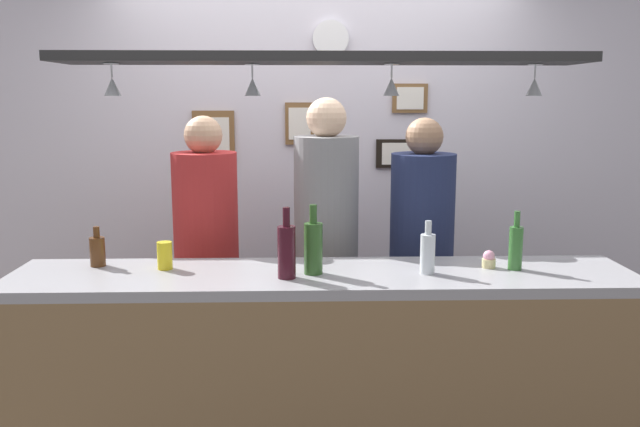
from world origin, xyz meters
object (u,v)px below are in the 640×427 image
object	(u,v)px
person_right_navy_shirt	(422,243)
picture_frame_caricature	(214,138)
bottle_champagne_green	(313,247)
drink_can	(165,256)
wall_clock	(331,38)
bottle_beer_brown_stubby	(97,251)
picture_frame_upper_small	(410,98)
picture_frame_crest	(300,124)
person_left_red_shirt	(206,243)
cupcake	(489,260)
bottle_beer_green_import	(516,246)
picture_frame_lower_pair	(400,154)
bottle_soda_clear	(428,252)
bottle_wine_dark_red	(287,250)
person_middle_grey_shirt	(326,231)

from	to	relation	value
person_right_navy_shirt	picture_frame_caricature	world-z (taller)	picture_frame_caricature
bottle_champagne_green	drink_can	world-z (taller)	bottle_champagne_green
drink_can	wall_clock	xyz separation A→B (m)	(0.79, 1.32, 1.04)
bottle_beer_brown_stubby	picture_frame_upper_small	world-z (taller)	picture_frame_upper_small
picture_frame_caricature	picture_frame_upper_small	world-z (taller)	picture_frame_upper_small
picture_frame_crest	picture_frame_upper_small	size ratio (longest dim) A/B	1.18
person_left_red_shirt	wall_clock	size ratio (longest dim) A/B	7.66
cupcake	bottle_champagne_green	bearing A→B (deg)	-174.13
person_right_navy_shirt	bottle_beer_green_import	bearing A→B (deg)	-65.44
bottle_beer_brown_stubby	picture_frame_lower_pair	xyz separation A→B (m)	(1.54, 1.27, 0.32)
bottle_soda_clear	drink_can	distance (m)	1.15
bottle_wine_dark_red	picture_frame_upper_small	world-z (taller)	picture_frame_upper_small
bottle_beer_green_import	picture_frame_caricature	xyz separation A→B (m)	(-1.48, 1.38, 0.39)
picture_frame_lower_pair	picture_frame_upper_small	world-z (taller)	picture_frame_upper_small
person_middle_grey_shirt	picture_frame_crest	bearing A→B (deg)	100.68
person_left_red_shirt	picture_frame_caricature	size ratio (longest dim) A/B	4.96
cupcake	bottle_beer_green_import	bearing A→B (deg)	-17.92
person_left_red_shirt	picture_frame_lower_pair	world-z (taller)	person_left_red_shirt
person_right_navy_shirt	bottle_champagne_green	bearing A→B (deg)	-130.60
person_left_red_shirt	bottle_beer_brown_stubby	world-z (taller)	person_left_red_shirt
bottle_beer_brown_stubby	picture_frame_caricature	distance (m)	1.39
bottle_wine_dark_red	wall_clock	distance (m)	1.80
picture_frame_lower_pair	picture_frame_crest	distance (m)	0.66
bottle_beer_green_import	picture_frame_caricature	size ratio (longest dim) A/B	0.76
person_middle_grey_shirt	picture_frame_lower_pair	world-z (taller)	person_middle_grey_shirt
bottle_beer_brown_stubby	drink_can	size ratio (longest dim) A/B	1.48
bottle_soda_clear	picture_frame_crest	distance (m)	1.61
bottle_champagne_green	wall_clock	bearing A→B (deg)	84.52
bottle_soda_clear	wall_clock	xyz separation A→B (m)	(-0.35, 1.43, 1.01)
bottle_beer_green_import	wall_clock	distance (m)	1.86
bottle_beer_green_import	bottle_wine_dark_red	bearing A→B (deg)	-173.63
drink_can	cupcake	bearing A→B (deg)	-0.69
person_middle_grey_shirt	bottle_beer_green_import	world-z (taller)	person_middle_grey_shirt
bottle_soda_clear	wall_clock	bearing A→B (deg)	103.87
bottle_wine_dark_red	bottle_champagne_green	bearing A→B (deg)	30.32
bottle_soda_clear	bottle_wine_dark_red	xyz separation A→B (m)	(-0.60, -0.06, 0.03)
bottle_wine_dark_red	drink_can	size ratio (longest dim) A/B	2.46
bottle_soda_clear	bottle_wine_dark_red	distance (m)	0.60
person_right_navy_shirt	picture_frame_crest	size ratio (longest dim) A/B	6.44
bottle_wine_dark_red	picture_frame_caricature	xyz separation A→B (m)	(-0.48, 1.49, 0.37)
person_middle_grey_shirt	bottle_beer_green_import	distance (m)	1.03
bottle_wine_dark_red	drink_can	world-z (taller)	bottle_wine_dark_red
bottle_wine_dark_red	picture_frame_caricature	world-z (taller)	picture_frame_caricature
picture_frame_lower_pair	person_left_red_shirt	bearing A→B (deg)	-146.87
bottle_beer_brown_stubby	bottle_wine_dark_red	bearing A→B (deg)	-14.89
bottle_soda_clear	picture_frame_lower_pair	distance (m)	1.47
person_right_navy_shirt	wall_clock	world-z (taller)	wall_clock
person_middle_grey_shirt	picture_frame_caricature	distance (m)	1.10
bottle_beer_green_import	bottle_wine_dark_red	xyz separation A→B (m)	(-1.00, -0.11, 0.01)
cupcake	person_middle_grey_shirt	bearing A→B (deg)	138.84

